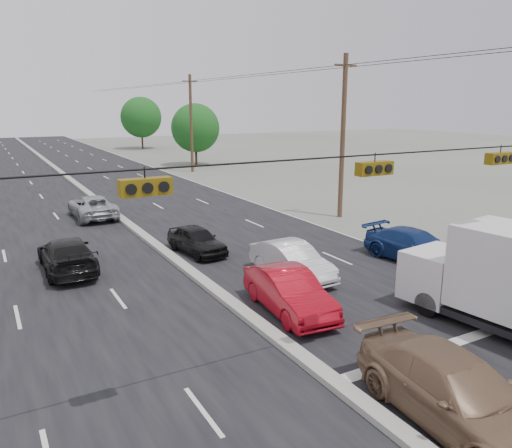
% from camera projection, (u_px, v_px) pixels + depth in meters
% --- Properties ---
extents(ground, '(200.00, 200.00, 0.00)m').
position_uv_depth(ground, '(320.00, 375.00, 13.34)').
color(ground, '#606356').
rests_on(ground, ground).
extents(road_surface, '(20.00, 160.00, 0.02)m').
position_uv_depth(road_surface, '(91.00, 197.00, 38.83)').
color(road_surface, black).
rests_on(road_surface, ground).
extents(center_median, '(0.50, 160.00, 0.20)m').
position_uv_depth(center_median, '(91.00, 196.00, 38.80)').
color(center_median, gray).
rests_on(center_median, ground).
extents(utility_pole_right_b, '(1.60, 0.30, 10.00)m').
position_uv_depth(utility_pole_right_b, '(343.00, 136.00, 30.78)').
color(utility_pole_right_b, '#422D1E').
rests_on(utility_pole_right_b, ground).
extents(utility_pole_right_c, '(1.60, 0.30, 10.00)m').
position_uv_depth(utility_pole_right_c, '(191.00, 123.00, 52.02)').
color(utility_pole_right_c, '#422D1E').
rests_on(utility_pole_right_c, ground).
extents(traffic_signals, '(25.00, 0.30, 0.54)m').
position_uv_depth(traffic_signals, '(372.00, 167.00, 12.71)').
color(traffic_signals, black).
rests_on(traffic_signals, ground).
extents(tree_right_mid, '(5.60, 5.60, 7.14)m').
position_uv_depth(tree_right_mid, '(195.00, 128.00, 57.63)').
color(tree_right_mid, '#382619').
rests_on(tree_right_mid, ground).
extents(tree_right_far, '(6.40, 6.40, 8.16)m').
position_uv_depth(tree_right_far, '(141.00, 117.00, 79.20)').
color(tree_right_far, '#382619').
rests_on(tree_right_far, ground).
extents(tan_sedan, '(2.56, 5.49, 1.55)m').
position_uv_depth(tan_sedan, '(456.00, 393.00, 11.14)').
color(tan_sedan, brown).
rests_on(tan_sedan, ground).
extents(red_sedan, '(2.00, 4.67, 1.50)m').
position_uv_depth(red_sedan, '(289.00, 292.00, 17.16)').
color(red_sedan, '#9E0916').
rests_on(red_sedan, ground).
extents(queue_car_a, '(2.02, 4.04, 1.32)m').
position_uv_depth(queue_car_a, '(197.00, 240.00, 24.00)').
color(queue_car_a, black).
rests_on(queue_car_a, ground).
extents(queue_car_b, '(1.71, 4.49, 1.46)m').
position_uv_depth(queue_car_b, '(292.00, 261.00, 20.60)').
color(queue_car_b, silver).
rests_on(queue_car_b, ground).
extents(queue_car_d, '(2.64, 5.20, 1.45)m').
position_uv_depth(queue_car_d, '(415.00, 247.00, 22.71)').
color(queue_car_d, navy).
rests_on(queue_car_d, ground).
extents(oncoming_near, '(2.08, 5.04, 1.46)m').
position_uv_depth(oncoming_near, '(67.00, 255.00, 21.42)').
color(oncoming_near, black).
rests_on(oncoming_near, ground).
extents(oncoming_far, '(2.43, 5.16, 1.43)m').
position_uv_depth(oncoming_far, '(92.00, 207.00, 31.50)').
color(oncoming_far, '#989A9F').
rests_on(oncoming_far, ground).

